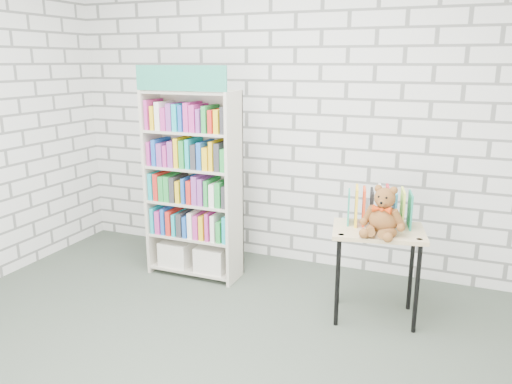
% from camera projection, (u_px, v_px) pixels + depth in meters
% --- Properties ---
extents(ground, '(4.50, 4.50, 0.00)m').
position_uv_depth(ground, '(188.00, 374.00, 3.06)').
color(ground, '#3E483D').
rests_on(ground, ground).
extents(room_shell, '(4.52, 4.02, 2.81)m').
position_uv_depth(room_shell, '(177.00, 76.00, 2.60)').
color(room_shell, silver).
rests_on(room_shell, ground).
extents(bookshelf, '(0.81, 0.32, 1.83)m').
position_uv_depth(bookshelf, '(193.00, 183.00, 4.31)').
color(bookshelf, beige).
rests_on(bookshelf, ground).
extents(display_table, '(0.72, 0.57, 0.69)m').
position_uv_depth(display_table, '(378.00, 242.00, 3.60)').
color(display_table, tan).
rests_on(display_table, ground).
extents(table_books, '(0.48, 0.29, 0.27)m').
position_uv_depth(table_books, '(379.00, 207.00, 3.64)').
color(table_books, '#208D73').
rests_on(table_books, display_table).
extents(teddy_bear, '(0.32, 0.30, 0.34)m').
position_uv_depth(teddy_bear, '(383.00, 215.00, 3.44)').
color(teddy_bear, brown).
rests_on(teddy_bear, display_table).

